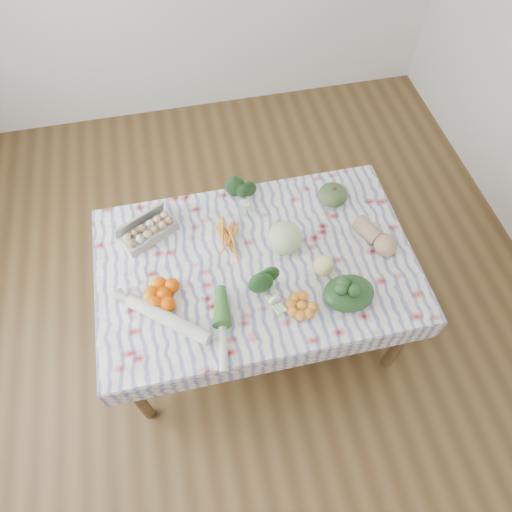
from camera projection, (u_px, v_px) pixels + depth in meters
ground at (256, 323)px, 3.02m from camera, size 4.50×4.50×0.00m
dining_table at (256, 270)px, 2.45m from camera, size 1.60×1.00×0.75m
tablecloth at (256, 263)px, 2.39m from camera, size 1.66×1.06×0.01m
egg_carton at (150, 233)px, 2.43m from camera, size 0.32×0.25×0.08m
carrot_bunch at (228, 242)px, 2.43m from camera, size 0.27×0.25×0.04m
kale_bunch at (244, 193)px, 2.54m from camera, size 0.18×0.16×0.14m
kabocha_squash at (333, 195)px, 2.56m from camera, size 0.20×0.20×0.11m
cabbage at (285, 238)px, 2.35m from camera, size 0.20×0.20×0.18m
butternut_squash at (376, 236)px, 2.40m from camera, size 0.22×0.28×0.12m
orange_cluster at (164, 294)px, 2.23m from camera, size 0.30×0.30×0.08m
broccoli at (270, 290)px, 2.22m from camera, size 0.21×0.21×0.12m
mandarin_cluster at (302, 305)px, 2.21m from camera, size 0.24×0.24×0.06m
grapefruit at (323, 266)px, 2.31m from camera, size 0.11×0.11×0.11m
spinach_bag at (349, 293)px, 2.22m from camera, size 0.30×0.27×0.11m
daikon at (168, 319)px, 2.17m from camera, size 0.41×0.36×0.07m
leek at (223, 330)px, 2.15m from camera, size 0.10×0.41×0.05m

